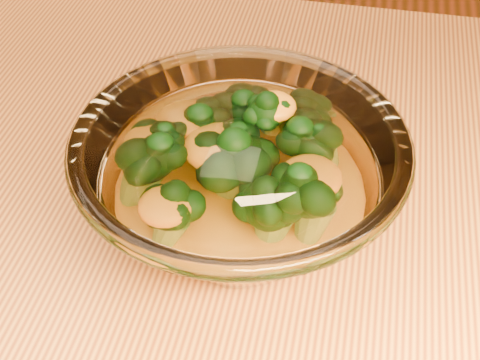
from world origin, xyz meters
name	(u,v)px	position (x,y,z in m)	size (l,w,h in m)	color
table	(203,342)	(0.00, 0.00, 0.65)	(1.20, 0.80, 0.75)	gold
glass_bowl	(240,185)	(0.02, 0.03, 0.80)	(0.23, 0.23, 0.10)	white
cheese_sauce	(240,207)	(0.02, 0.03, 0.78)	(0.12, 0.12, 0.03)	orange
broccoli_heap	(236,161)	(0.02, 0.04, 0.82)	(0.16, 0.15, 0.08)	black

